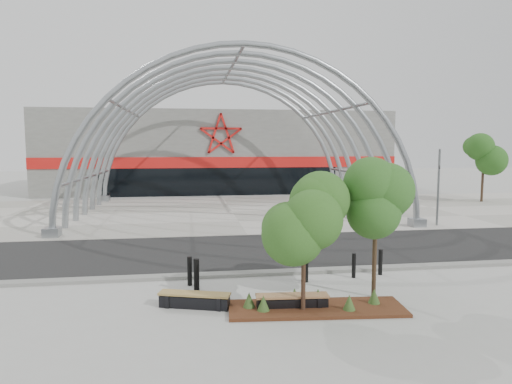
# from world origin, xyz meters

# --- Properties ---
(ground) EXTENTS (140.00, 140.00, 0.00)m
(ground) POSITION_xyz_m (0.00, 0.00, 0.00)
(ground) COLOR #9F9F99
(ground) RESTS_ON ground
(road) EXTENTS (140.00, 7.00, 0.02)m
(road) POSITION_xyz_m (0.00, 3.50, 0.01)
(road) COLOR black
(road) RESTS_ON ground
(forecourt) EXTENTS (60.00, 17.00, 0.04)m
(forecourt) POSITION_xyz_m (0.00, 15.50, 0.02)
(forecourt) COLOR #9A968B
(forecourt) RESTS_ON ground
(kerb) EXTENTS (60.00, 0.50, 0.12)m
(kerb) POSITION_xyz_m (0.00, -0.25, 0.06)
(kerb) COLOR slate
(kerb) RESTS_ON ground
(arena_building) EXTENTS (34.00, 15.24, 8.00)m
(arena_building) POSITION_xyz_m (0.00, 33.45, 3.99)
(arena_building) COLOR slate
(arena_building) RESTS_ON ground
(vault_canopy) EXTENTS (20.80, 15.80, 20.36)m
(vault_canopy) POSITION_xyz_m (0.00, 15.50, 0.02)
(vault_canopy) COLOR gray
(vault_canopy) RESTS_ON ground
(planting_bed) EXTENTS (5.16, 1.98, 0.53)m
(planting_bed) POSITION_xyz_m (0.50, -4.00, 0.13)
(planting_bed) COLOR #3A160C
(planting_bed) RESTS_ON ground
(signal_pole) EXTENTS (0.15, 0.64, 4.50)m
(signal_pole) POSITION_xyz_m (11.35, 8.19, 2.35)
(signal_pole) COLOR slate
(signal_pole) RESTS_ON ground
(street_tree_0) EXTENTS (1.74, 1.74, 3.96)m
(street_tree_0) POSITION_xyz_m (0.13, -4.17, 2.84)
(street_tree_0) COLOR black
(street_tree_0) RESTS_ON ground
(street_tree_1) EXTENTS (1.70, 1.70, 4.03)m
(street_tree_1) POSITION_xyz_m (2.66, -3.16, 2.89)
(street_tree_1) COLOR black
(street_tree_1) RESTS_ON ground
(bench_0) EXTENTS (2.14, 1.07, 0.44)m
(bench_0) POSITION_xyz_m (-2.90, -3.30, 0.21)
(bench_0) COLOR black
(bench_0) RESTS_ON ground
(bench_1) EXTENTS (2.13, 0.61, 0.44)m
(bench_1) POSITION_xyz_m (-0.12, -3.88, 0.21)
(bench_1) COLOR black
(bench_1) RESTS_ON ground
(bollard_0) EXTENTS (0.16, 0.16, 0.99)m
(bollard_0) POSITION_xyz_m (-3.03, -1.16, 0.49)
(bollard_0) COLOR black
(bollard_0) RESTS_ON ground
(bollard_1) EXTENTS (0.18, 0.18, 1.12)m
(bollard_1) POSITION_xyz_m (-2.82, -2.02, 0.56)
(bollard_1) COLOR black
(bollard_1) RESTS_ON ground
(bollard_2) EXTENTS (0.18, 0.18, 1.14)m
(bollard_2) POSITION_xyz_m (0.94, -1.35, 0.57)
(bollard_2) COLOR black
(bollard_2) RESTS_ON ground
(bollard_3) EXTENTS (0.15, 0.15, 0.94)m
(bollard_3) POSITION_xyz_m (3.86, -0.90, 0.47)
(bollard_3) COLOR black
(bollard_3) RESTS_ON ground
(bollard_4) EXTENTS (0.14, 0.14, 0.88)m
(bollard_4) POSITION_xyz_m (2.77, -1.11, 0.44)
(bollard_4) COLOR black
(bollard_4) RESTS_ON ground
(bg_tree_1) EXTENTS (2.70, 2.70, 5.91)m
(bg_tree_1) POSITION_xyz_m (21.00, 18.00, 4.25)
(bg_tree_1) COLOR black
(bg_tree_1) RESTS_ON ground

